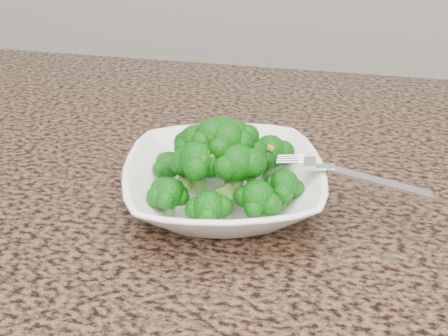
# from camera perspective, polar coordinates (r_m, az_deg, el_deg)

# --- Properties ---
(granite_counter) EXTENTS (1.64, 1.04, 0.03)m
(granite_counter) POSITION_cam_1_polar(r_m,az_deg,el_deg) (0.65, -8.73, -5.92)
(granite_counter) COLOR brown
(granite_counter) RESTS_ON cabinet
(bowl) EXTENTS (0.27, 0.27, 0.05)m
(bowl) POSITION_cam_1_polar(r_m,az_deg,el_deg) (0.63, -0.00, -1.79)
(bowl) COLOR white
(bowl) RESTS_ON granite_counter
(broccoli_pile) EXTENTS (0.20, 0.20, 0.07)m
(broccoli_pile) POSITION_cam_1_polar(r_m,az_deg,el_deg) (0.60, -0.00, 3.35)
(broccoli_pile) COLOR #0E640B
(broccoli_pile) RESTS_ON bowl
(garlic_topping) EXTENTS (0.12, 0.12, 0.01)m
(garlic_topping) POSITION_cam_1_polar(r_m,az_deg,el_deg) (0.59, -0.00, 6.76)
(garlic_topping) COLOR #C67D30
(garlic_topping) RESTS_ON broccoli_pile
(fork) EXTENTS (0.19, 0.04, 0.01)m
(fork) POSITION_cam_1_polar(r_m,az_deg,el_deg) (0.61, 10.53, 0.06)
(fork) COLOR silver
(fork) RESTS_ON bowl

